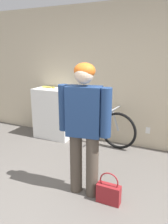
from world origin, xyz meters
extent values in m
cube|color=beige|center=(0.00, 2.59, 1.30)|extent=(8.00, 0.06, 2.60)
cube|color=white|center=(0.55, 2.55, 0.35)|extent=(0.08, 0.01, 0.12)
cube|color=white|center=(-1.33, 2.30, 0.51)|extent=(0.76, 0.46, 1.03)
cylinder|color=#4C4238|center=(-0.06, 0.84, 0.40)|extent=(0.15, 0.15, 0.79)
cylinder|color=#4C4238|center=(0.16, 0.84, 0.40)|extent=(0.15, 0.15, 0.79)
cube|color=navy|center=(0.05, 0.84, 1.09)|extent=(0.43, 0.27, 0.59)
cylinder|color=navy|center=(-0.22, 0.84, 1.10)|extent=(0.13, 0.13, 0.56)
cylinder|color=navy|center=(0.31, 0.84, 1.10)|extent=(0.13, 0.13, 0.56)
sphere|color=beige|center=(0.05, 0.84, 1.51)|extent=(0.21, 0.21, 0.21)
ellipsoid|color=orange|center=(0.05, 0.86, 1.55)|extent=(0.25, 0.22, 0.18)
torus|color=black|center=(-0.93, 2.40, 0.35)|extent=(0.70, 0.12, 0.70)
torus|color=black|center=(0.06, 2.31, 0.35)|extent=(0.70, 0.12, 0.70)
cylinder|color=#999EA3|center=(-0.74, 2.39, 0.32)|extent=(0.38, 0.07, 0.09)
cylinder|color=#999EA3|center=(-0.79, 2.39, 0.53)|extent=(0.31, 0.06, 0.39)
cylinder|color=#999EA3|center=(-0.60, 2.37, 0.51)|extent=(0.13, 0.05, 0.43)
cylinder|color=#999EA3|center=(-0.31, 2.34, 0.50)|extent=(0.52, 0.09, 0.43)
cylinder|color=#999EA3|center=(-0.36, 2.35, 0.71)|extent=(0.59, 0.09, 0.05)
cylinder|color=#999EA3|center=(0.00, 2.31, 0.52)|extent=(0.15, 0.05, 0.36)
cylinder|color=#999EA3|center=(-0.04, 2.31, 0.73)|extent=(0.07, 0.04, 0.08)
cylinder|color=#999EA3|center=(-0.02, 2.31, 0.76)|extent=(0.07, 0.46, 0.02)
ellipsoid|color=black|center=(-0.65, 2.38, 0.74)|extent=(0.23, 0.10, 0.05)
ellipsoid|color=#EAD64C|center=(-1.45, 2.34, 1.05)|extent=(0.15, 0.04, 0.04)
ellipsoid|color=#EAD64C|center=(-1.55, 2.35, 1.05)|extent=(0.14, 0.09, 0.03)
ellipsoid|color=#EAD64C|center=(-1.35, 2.35, 1.05)|extent=(0.14, 0.09, 0.03)
sphere|color=brown|center=(-1.60, 2.37, 1.05)|extent=(0.02, 0.02, 0.02)
cube|color=maroon|center=(0.40, 0.78, 0.12)|extent=(0.29, 0.11, 0.24)
torus|color=maroon|center=(0.40, 0.78, 0.29)|extent=(0.23, 0.02, 0.23)
camera|label=1|loc=(1.08, -1.37, 1.77)|focal=35.00mm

